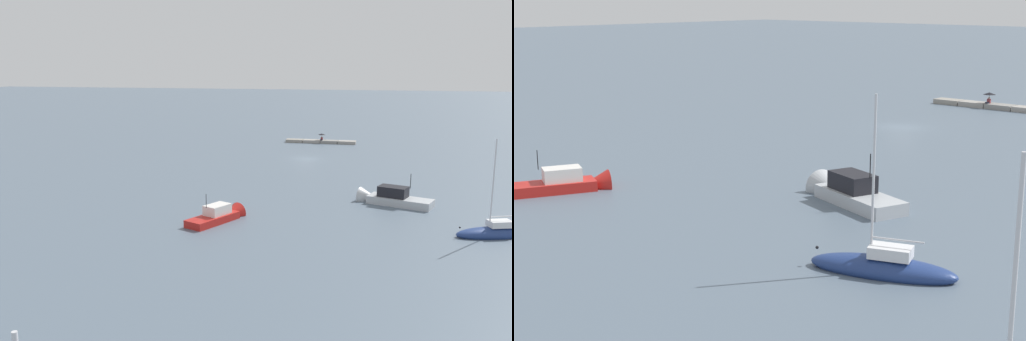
# 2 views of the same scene
# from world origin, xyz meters

# --- Properties ---
(ground_plane) EXTENTS (500.00, 500.00, 0.00)m
(ground_plane) POSITION_xyz_m (0.00, 0.00, 0.00)
(ground_plane) COLOR slate
(seawall_pier) EXTENTS (13.05, 1.97, 0.57)m
(seawall_pier) POSITION_xyz_m (0.00, -17.91, 0.29)
(seawall_pier) COLOR gray
(seawall_pier) RESTS_ON ground_plane
(person_seated_maroon_left) EXTENTS (0.46, 0.65, 0.73)m
(person_seated_maroon_left) POSITION_xyz_m (-0.20, -17.71, 0.82)
(person_seated_maroon_left) COLOR #1E2333
(person_seated_maroon_left) RESTS_ON seawall_pier
(umbrella_open_black) EXTENTS (1.43, 1.43, 1.30)m
(umbrella_open_black) POSITION_xyz_m (-0.22, -17.85, 1.69)
(umbrella_open_black) COLOR black
(umbrella_open_black) RESTS_ON seawall_pier
(sailboat_navy_mid) EXTENTS (7.21, 4.28, 8.71)m
(sailboat_navy_mid) POSITION_xyz_m (-21.68, 35.25, 0.34)
(sailboat_navy_mid) COLOR navy
(sailboat_navy_mid) RESTS_ON ground_plane
(motorboat_red_near) EXTENTS (4.42, 6.71, 3.63)m
(motorboat_red_near) POSITION_xyz_m (2.51, 36.24, 0.38)
(motorboat_red_near) COLOR red
(motorboat_red_near) RESTS_ON ground_plane
(motorboat_grey_mid) EXTENTS (8.06, 4.68, 4.33)m
(motorboat_grey_mid) POSITION_xyz_m (-12.73, 25.96, 0.46)
(motorboat_grey_mid) COLOR #ADB2B7
(motorboat_grey_mid) RESTS_ON ground_plane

